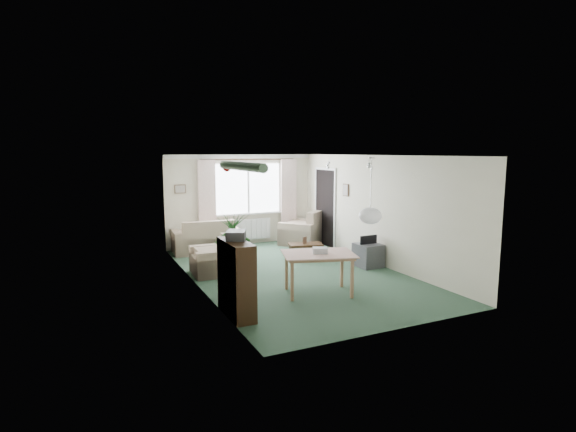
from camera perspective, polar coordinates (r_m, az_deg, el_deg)
name	(u,v)px	position (r m, az deg, el deg)	size (l,w,h in m)	color
ground	(294,273)	(9.28, 0.80, -7.28)	(6.50, 6.50, 0.00)	#294533
window	(248,188)	(12.04, -5.10, 3.50)	(1.80, 0.03, 1.30)	white
curtain_rod	(249,159)	(11.93, -5.02, 7.17)	(2.60, 0.03, 0.03)	black
curtain_left	(207,199)	(11.62, -10.25, 2.10)	(0.45, 0.08, 2.00)	beige
curtain_right	(289,196)	(12.41, 0.07, 2.61)	(0.45, 0.08, 2.00)	beige
radiator	(249,229)	(12.14, -4.97, -1.69)	(1.20, 0.10, 0.55)	white
doorway	(325,208)	(11.91, 4.74, 1.04)	(0.03, 0.95, 2.00)	black
pendant_lamp	(370,216)	(7.14, 10.41, 0.03)	(0.36, 0.36, 0.36)	white
tinsel_garland	(241,166)	(6.08, -5.96, 6.30)	(1.60, 1.60, 0.12)	#196626
bauble_cluster_a	(328,163)	(10.36, 5.13, 6.74)	(0.20, 0.20, 0.20)	silver
bauble_cluster_b	(370,164)	(9.51, 10.38, 6.51)	(0.20, 0.20, 0.20)	silver
wall_picture_back	(180,189)	(11.54, -13.54, 3.36)	(0.28, 0.03, 0.22)	brown
wall_picture_right	(346,190)	(11.00, 7.36, 3.29)	(0.03, 0.24, 0.30)	brown
sofa	(206,235)	(11.34, -10.31, -2.45)	(1.64, 0.87, 0.82)	beige
armchair_corner	(302,228)	(12.07, 1.75, -1.47)	(1.01, 0.96, 0.90)	#B7A88A
armchair_left	(213,255)	(9.28, -9.45, -4.88)	(0.88, 0.84, 0.79)	tan
coffee_table	(305,251)	(10.53, 2.23, -4.45)	(0.77, 0.43, 0.35)	black
photo_frame	(305,240)	(10.50, 2.14, -3.08)	(0.12, 0.02, 0.16)	brown
bookshelf	(236,279)	(6.87, -6.59, -7.90)	(0.31, 0.94, 1.15)	black
hifi_box	(236,235)	(6.82, -6.63, -2.44)	(0.28, 0.35, 0.14)	#343539
houseplant	(233,255)	(7.71, -6.99, -4.89)	(0.63, 0.63, 1.48)	#216133
dining_table	(318,274)	(7.93, 3.86, -7.36)	(1.13, 0.75, 0.71)	#9D8455
gift_box	(320,251)	(7.83, 4.09, -4.45)	(0.25, 0.18, 0.12)	silver
tv_cube	(368,255)	(9.92, 10.14, -4.92)	(0.50, 0.55, 0.50)	#363539
pet_bed	(321,254)	(10.69, 4.23, -4.87)	(0.65, 0.65, 0.13)	#22569D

